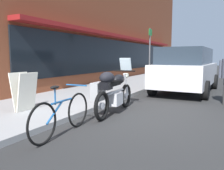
{
  "coord_description": "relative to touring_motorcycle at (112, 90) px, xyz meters",
  "views": [
    {
      "loc": [
        -5.15,
        -1.95,
        1.43
      ],
      "look_at": [
        0.23,
        0.85,
        0.7
      ],
      "focal_mm": 36.81,
      "sensor_mm": 36.0,
      "label": 1
    }
  ],
  "objects": [
    {
      "name": "parked_bicycle",
      "position": [
        -1.82,
        0.09,
        -0.23
      ],
      "size": [
        1.8,
        0.48,
        0.95
      ],
      "color": "black",
      "rests_on": "ground_plane"
    },
    {
      "name": "parking_sign_pole",
      "position": [
        6.26,
        1.1,
        1.13
      ],
      "size": [
        0.44,
        0.07,
        2.77
      ],
      "color": "#59595B",
      "rests_on": "sidewalk_curb"
    },
    {
      "name": "storefront_building",
      "position": [
        8.89,
        3.79,
        3.18
      ],
      "size": [
        25.6,
        0.9,
        7.77
      ],
      "color": "brown",
      "rests_on": "ground_plane"
    },
    {
      "name": "sidewalk_curb",
      "position": [
        9.09,
        2.09,
        -0.55
      ],
      "size": [
        30.0,
        3.09,
        0.12
      ],
      "color": "#979797",
      "rests_on": "ground_plane"
    },
    {
      "name": "touring_motorcycle",
      "position": [
        0.0,
        0.0,
        0.0
      ],
      "size": [
        2.24,
        0.62,
        1.42
      ],
      "color": "black",
      "rests_on": "ground_plane"
    },
    {
      "name": "parked_minivan",
      "position": [
        4.73,
        -1.0,
        0.34
      ],
      "size": [
        4.82,
        2.2,
        1.8
      ],
      "color": "silver",
      "rests_on": "ground_plane"
    },
    {
      "name": "sandwich_board_sign",
      "position": [
        -1.1,
        1.88,
        -0.02
      ],
      "size": [
        0.55,
        0.41,
        0.94
      ],
      "color": "silver",
      "rests_on": "sidewalk_curb"
    },
    {
      "name": "ground_plane",
      "position": [
        0.09,
        -0.68,
        -0.61
      ],
      "size": [
        80.0,
        80.0,
        0.0
      ],
      "primitive_type": "plane",
      "color": "#2A2A2A"
    }
  ]
}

